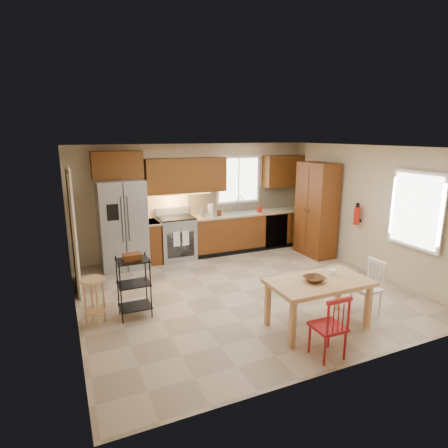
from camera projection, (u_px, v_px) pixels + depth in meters
The scene contains 33 objects.
floor at pixel (243, 291), 6.62m from camera, with size 5.50×5.50×0.00m, color tan.
ceiling at pixel (245, 147), 6.04m from camera, with size 5.50×5.00×0.02m, color silver.
wall_back at pixel (195, 199), 8.55m from camera, with size 5.50×0.02×2.50m, color #CCB793.
wall_front at pixel (347, 270), 4.11m from camera, with size 5.50×0.02×2.50m, color #CCB793.
wall_left at pixel (69, 240), 5.25m from camera, with size 0.02×5.00×2.50m, color #CCB793.
wall_right at pixel (368, 209), 7.42m from camera, with size 0.02×5.00×2.50m, color #CCB793.
refrigerator at pixel (122, 224), 7.63m from camera, with size 0.92×0.75×1.82m, color gray.
range_stove at pixel (176, 239), 8.24m from camera, with size 0.76×0.63×0.92m, color gray.
base_cabinet_narrow at pixel (152, 242), 8.04m from camera, with size 0.30×0.60×0.90m, color #5C2F10.
base_cabinet_run at pixel (250, 230), 8.98m from camera, with size 2.92×0.60×0.90m, color #5C2F10.
dishwasher at pixel (276, 231), 8.95m from camera, with size 0.60×0.02×0.78m, color black.
backsplash at pixel (245, 199), 9.07m from camera, with size 2.92×0.03×0.55m, color beige.
upper_over_fridge at pixel (117, 165), 7.53m from camera, with size 1.00×0.35×0.55m, color #5B2E0F.
upper_left_block at pixel (186, 175), 8.16m from camera, with size 1.80×0.35×0.75m, color #5B2E0F.
upper_right_block at pixel (283, 171), 9.15m from camera, with size 1.00×0.35×0.75m, color #5B2E0F.
window_back at pixel (238, 180), 8.88m from camera, with size 1.12×0.04×1.12m, color white.
sink at pixel (243, 214), 8.81m from camera, with size 0.62×0.46×0.16m, color gray.
undercab_glow at pixel (174, 194), 8.12m from camera, with size 1.60×0.30×0.01m, color #FFBF66.
soap_bottle at pixel (259, 208), 8.84m from camera, with size 0.09×0.09×0.19m, color #B6180C.
paper_towel at pixel (210, 210), 8.39m from camera, with size 0.12×0.12×0.28m, color white.
canister_steel at pixel (202, 213), 8.32m from camera, with size 0.11×0.11×0.18m, color gray.
canister_wood at pixel (219, 213), 8.46m from camera, with size 0.10×0.10×0.14m, color #512E15.
pantry at pixel (316, 210), 8.40m from camera, with size 0.50×0.95×2.10m, color #5C2F10.
fire_extinguisher at pixel (357, 216), 7.54m from camera, with size 0.12×0.12×0.36m, color #B6180C.
window_right at pixel (416, 210), 6.32m from camera, with size 0.04×1.02×1.32m, color white.
doorway at pixel (73, 232), 6.48m from camera, with size 0.04×0.95×2.10m, color #8C7A59.
dining_table at pixel (318, 304), 5.32m from camera, with size 1.42×0.80×0.69m, color tan, non-canonical shape.
chair_red at pixel (328, 325), 4.59m from camera, with size 0.39×0.39×0.84m, color maroon, non-canonical shape.
chair_white at pixel (366, 287), 5.72m from camera, with size 0.39×0.39×0.84m, color white, non-canonical shape.
table_bowl at pixel (314, 282), 5.20m from camera, with size 0.29×0.29×0.07m, color #512E15.
table_jar at pixel (333, 274), 5.43m from camera, with size 0.09×0.09×0.11m, color white.
bar_stool at pixel (95, 302), 5.39m from camera, with size 0.34×0.34×0.70m, color tan, non-canonical shape.
utility_cart at pixel (134, 287), 5.60m from camera, with size 0.47×0.37×0.94m, color black, non-canonical shape.
Camera 1 is at (-2.82, -5.49, 2.70)m, focal length 30.00 mm.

